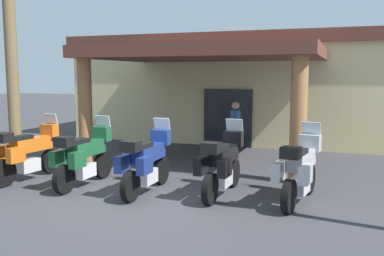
{
  "coord_description": "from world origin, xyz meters",
  "views": [
    {
      "loc": [
        4.08,
        -8.18,
        2.65
      ],
      "look_at": [
        0.17,
        2.58,
        1.2
      ],
      "focal_mm": 40.05,
      "sensor_mm": 36.0,
      "label": 1
    }
  ],
  "objects_px": {
    "motorcycle_orange": "(27,152)",
    "motorcycle_green": "(84,157)",
    "motorcycle_blue": "(146,162)",
    "motorcycle_silver": "(300,170)",
    "motorcycle_black": "(222,164)",
    "pedestrian": "(235,125)",
    "motel_building": "(244,86)"
  },
  "relations": [
    {
      "from": "motorcycle_green",
      "to": "motorcycle_orange",
      "type": "bearing_deg",
      "value": 90.85
    },
    {
      "from": "motorcycle_orange",
      "to": "motorcycle_blue",
      "type": "relative_size",
      "value": 1.0
    },
    {
      "from": "motorcycle_green",
      "to": "motorcycle_silver",
      "type": "height_order",
      "value": "same"
    },
    {
      "from": "motorcycle_blue",
      "to": "motorcycle_silver",
      "type": "height_order",
      "value": "same"
    },
    {
      "from": "motorcycle_blue",
      "to": "motorcycle_black",
      "type": "bearing_deg",
      "value": -77.05
    },
    {
      "from": "motorcycle_orange",
      "to": "motorcycle_blue",
      "type": "xyz_separation_m",
      "value": [
        3.31,
        -0.04,
        0.0
      ]
    },
    {
      "from": "motorcycle_green",
      "to": "pedestrian",
      "type": "xyz_separation_m",
      "value": [
        2.52,
        4.59,
        0.34
      ]
    },
    {
      "from": "motorcycle_black",
      "to": "motorcycle_silver",
      "type": "distance_m",
      "value": 1.65
    },
    {
      "from": "motorcycle_silver",
      "to": "pedestrian",
      "type": "distance_m",
      "value": 4.92
    },
    {
      "from": "motorcycle_green",
      "to": "motorcycle_blue",
      "type": "xyz_separation_m",
      "value": [
        1.65,
        -0.03,
        0.0
      ]
    },
    {
      "from": "motorcycle_silver",
      "to": "motorcycle_black",
      "type": "bearing_deg",
      "value": 98.77
    },
    {
      "from": "motel_building",
      "to": "pedestrian",
      "type": "relative_size",
      "value": 7.65
    },
    {
      "from": "motorcycle_orange",
      "to": "motorcycle_green",
      "type": "bearing_deg",
      "value": -84.92
    },
    {
      "from": "motorcycle_orange",
      "to": "motorcycle_green",
      "type": "relative_size",
      "value": 1.0
    },
    {
      "from": "motorcycle_silver",
      "to": "pedestrian",
      "type": "height_order",
      "value": "pedestrian"
    },
    {
      "from": "motorcycle_green",
      "to": "motorcycle_blue",
      "type": "distance_m",
      "value": 1.65
    },
    {
      "from": "motorcycle_blue",
      "to": "pedestrian",
      "type": "distance_m",
      "value": 4.71
    },
    {
      "from": "motorcycle_green",
      "to": "motorcycle_silver",
      "type": "relative_size",
      "value": 1.0
    },
    {
      "from": "motorcycle_black",
      "to": "motorcycle_silver",
      "type": "height_order",
      "value": "same"
    },
    {
      "from": "motorcycle_blue",
      "to": "motorcycle_silver",
      "type": "relative_size",
      "value": 1.0
    },
    {
      "from": "pedestrian",
      "to": "motorcycle_green",
      "type": "bearing_deg",
      "value": 32.75
    },
    {
      "from": "motel_building",
      "to": "motorcycle_blue",
      "type": "relative_size",
      "value": 6.18
    },
    {
      "from": "motel_building",
      "to": "motorcycle_blue",
      "type": "height_order",
      "value": "motel_building"
    },
    {
      "from": "motorcycle_orange",
      "to": "motorcycle_blue",
      "type": "height_order",
      "value": "same"
    },
    {
      "from": "motorcycle_orange",
      "to": "motorcycle_black",
      "type": "distance_m",
      "value": 4.97
    },
    {
      "from": "pedestrian",
      "to": "motorcycle_blue",
      "type": "bearing_deg",
      "value": 50.89
    },
    {
      "from": "motorcycle_blue",
      "to": "pedestrian",
      "type": "relative_size",
      "value": 1.24
    },
    {
      "from": "motorcycle_orange",
      "to": "pedestrian",
      "type": "distance_m",
      "value": 6.21
    },
    {
      "from": "motorcycle_orange",
      "to": "motorcycle_black",
      "type": "relative_size",
      "value": 1.0
    },
    {
      "from": "motel_building",
      "to": "motorcycle_silver",
      "type": "relative_size",
      "value": 6.19
    },
    {
      "from": "motorcycle_black",
      "to": "pedestrian",
      "type": "distance_m",
      "value": 4.34
    },
    {
      "from": "motorcycle_silver",
      "to": "motorcycle_blue",
      "type": "bearing_deg",
      "value": 105.21
    }
  ]
}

